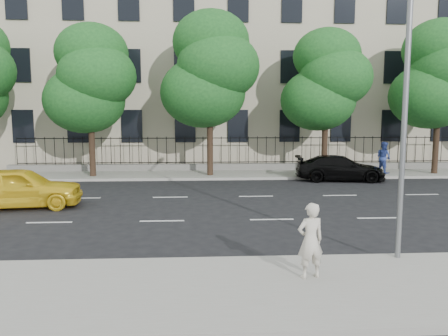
# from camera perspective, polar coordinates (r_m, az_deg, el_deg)

# --- Properties ---
(ground) EXTENTS (120.00, 120.00, 0.00)m
(ground) POSITION_cam_1_polar(r_m,az_deg,el_deg) (13.82, 7.97, -9.17)
(ground) COLOR black
(ground) RESTS_ON ground
(near_sidewalk) EXTENTS (60.00, 4.00, 0.15)m
(near_sidewalk) POSITION_cam_1_polar(r_m,az_deg,el_deg) (10.12, 12.51, -15.05)
(near_sidewalk) COLOR gray
(near_sidewalk) RESTS_ON ground
(far_sidewalk) EXTENTS (60.00, 4.00, 0.15)m
(far_sidewalk) POSITION_cam_1_polar(r_m,az_deg,el_deg) (27.39, 2.32, -0.80)
(far_sidewalk) COLOR gray
(far_sidewalk) RESTS_ON ground
(lane_markings) EXTENTS (49.60, 4.62, 0.01)m
(lane_markings) POSITION_cam_1_polar(r_m,az_deg,el_deg) (18.36, 5.10, -5.01)
(lane_markings) COLOR silver
(lane_markings) RESTS_ON ground
(masonry_building) EXTENTS (34.60, 12.11, 18.50)m
(masonry_building) POSITION_cam_1_polar(r_m,az_deg,el_deg) (36.41, 0.99, 15.30)
(masonry_building) COLOR #B8A992
(masonry_building) RESTS_ON ground
(iron_fence) EXTENTS (30.00, 0.50, 2.20)m
(iron_fence) POSITION_cam_1_polar(r_m,az_deg,el_deg) (29.00, 2.00, 0.78)
(iron_fence) COLOR slate
(iron_fence) RESTS_ON far_sidewalk
(street_light) EXTENTS (0.25, 3.32, 8.05)m
(street_light) POSITION_cam_1_polar(r_m,az_deg,el_deg) (12.41, 21.74, 12.57)
(street_light) COLOR slate
(street_light) RESTS_ON near_sidewalk
(tree_b) EXTENTS (5.53, 5.12, 8.97)m
(tree_b) POSITION_cam_1_polar(r_m,az_deg,el_deg) (27.19, -17.00, 11.02)
(tree_b) COLOR #382619
(tree_b) RESTS_ON far_sidewalk
(tree_c) EXTENTS (5.89, 5.50, 9.80)m
(tree_c) POSITION_cam_1_polar(r_m,az_deg,el_deg) (26.49, -1.80, 12.67)
(tree_c) COLOR #382619
(tree_c) RESTS_ON far_sidewalk
(tree_d) EXTENTS (5.34, 4.94, 8.84)m
(tree_d) POSITION_cam_1_polar(r_m,az_deg,el_deg) (27.52, 13.22, 11.08)
(tree_d) COLOR #382619
(tree_d) RESTS_ON far_sidewalk
(tree_e) EXTENTS (5.71, 5.31, 9.46)m
(tree_e) POSITION_cam_1_polar(r_m,az_deg,el_deg) (30.26, 26.30, 10.85)
(tree_e) COLOR #382619
(tree_e) RESTS_ON far_sidewalk
(yellow_taxi) EXTENTS (5.19, 2.62, 1.70)m
(yellow_taxi) POSITION_cam_1_polar(r_m,az_deg,el_deg) (19.75, -25.23, -2.33)
(yellow_taxi) COLOR yellow
(yellow_taxi) RESTS_ON ground
(black_sedan) EXTENTS (5.26, 2.68, 1.46)m
(black_sedan) POSITION_cam_1_polar(r_m,az_deg,el_deg) (25.99, 14.90, -0.01)
(black_sedan) COLOR black
(black_sedan) RESTS_ON ground
(woman_near) EXTENTS (0.71, 0.55, 1.74)m
(woman_near) POSITION_cam_1_polar(r_m,az_deg,el_deg) (10.17, 11.22, -9.27)
(woman_near) COLOR beige
(woman_near) RESTS_ON near_sidewalk
(pedestrian_far) EXTENTS (1.06, 1.17, 1.97)m
(pedestrian_far) POSITION_cam_1_polar(r_m,az_deg,el_deg) (28.92, 20.13, 1.30)
(pedestrian_far) COLOR navy
(pedestrian_far) RESTS_ON far_sidewalk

